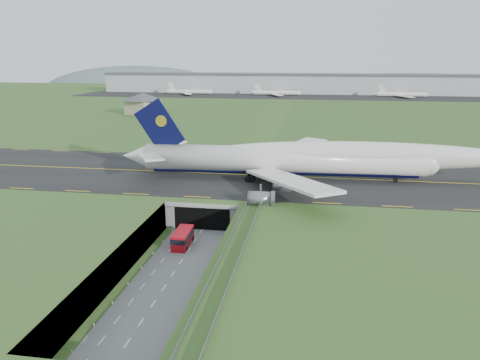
# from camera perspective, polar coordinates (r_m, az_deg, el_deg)

# --- Properties ---
(ground) EXTENTS (900.00, 900.00, 0.00)m
(ground) POSITION_cam_1_polar(r_m,az_deg,el_deg) (93.12, -5.79, -7.90)
(ground) COLOR #294E1F
(ground) RESTS_ON ground
(airfield_deck) EXTENTS (800.00, 800.00, 6.00)m
(airfield_deck) POSITION_cam_1_polar(r_m,az_deg,el_deg) (92.00, -5.84, -6.18)
(airfield_deck) COLOR gray
(airfield_deck) RESTS_ON ground
(trench_road) EXTENTS (12.00, 75.00, 0.20)m
(trench_road) POSITION_cam_1_polar(r_m,az_deg,el_deg) (86.49, -7.08, -9.74)
(trench_road) COLOR slate
(trench_road) RESTS_ON ground
(taxiway) EXTENTS (800.00, 44.00, 0.18)m
(taxiway) POSITION_cam_1_polar(r_m,az_deg,el_deg) (121.72, -1.90, 0.73)
(taxiway) COLOR black
(taxiway) RESTS_ON airfield_deck
(tunnel_portal) EXTENTS (17.00, 22.30, 6.00)m
(tunnel_portal) POSITION_cam_1_polar(r_m,az_deg,el_deg) (107.17, -3.56, -2.83)
(tunnel_portal) COLOR gray
(tunnel_portal) RESTS_ON ground
(guideway) EXTENTS (3.00, 53.00, 7.05)m
(guideway) POSITION_cam_1_polar(r_m,az_deg,el_deg) (71.68, -1.22, -10.46)
(guideway) COLOR #A8A8A3
(guideway) RESTS_ON ground
(jumbo_jet) EXTENTS (96.79, 61.82, 20.47)m
(jumbo_jet) POSITION_cam_1_polar(r_m,az_deg,el_deg) (115.65, 8.64, 2.56)
(jumbo_jet) COLOR silver
(jumbo_jet) RESTS_ON ground
(shuttle_tram) EXTENTS (3.13, 7.70, 3.11)m
(shuttle_tram) POSITION_cam_1_polar(r_m,az_deg,el_deg) (92.20, -7.01, -7.03)
(shuttle_tram) COLOR #AD0B15
(shuttle_tram) RESTS_ON ground
(service_building) EXTENTS (26.46, 26.46, 11.09)m
(service_building) POSITION_cam_1_polar(r_m,az_deg,el_deg) (250.66, -11.75, 9.34)
(service_building) COLOR tan
(service_building) RESTS_ON ground
(cargo_terminal) EXTENTS (320.00, 67.00, 15.60)m
(cargo_terminal) POSITION_cam_1_polar(r_m,az_deg,el_deg) (383.45, 5.88, 11.65)
(cargo_terminal) COLOR #B2B2B2
(cargo_terminal) RESTS_ON ground
(distant_hills) EXTENTS (700.00, 91.00, 60.00)m
(distant_hills) POSITION_cam_1_polar(r_m,az_deg,el_deg) (515.96, 14.00, 10.15)
(distant_hills) COLOR slate
(distant_hills) RESTS_ON ground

